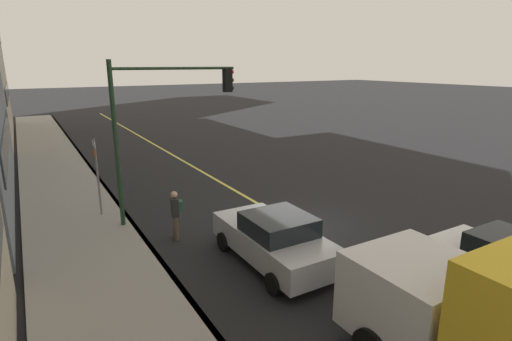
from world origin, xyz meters
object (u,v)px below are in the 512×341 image
at_px(street_sign_post, 97,173).
at_px(traffic_light_mast, 164,112).
at_px(car_silver, 275,238).
at_px(pedestrian_with_backpack, 176,211).

bearing_deg(street_sign_post, traffic_light_mast, -122.09).
height_order(car_silver, street_sign_post, street_sign_post).
xyz_separation_m(car_silver, street_sign_post, (6.37, 3.79, 1.03)).
bearing_deg(traffic_light_mast, car_silver, -162.73).
xyz_separation_m(pedestrian_with_backpack, traffic_light_mast, (1.86, -0.40, 3.09)).
relative_size(car_silver, street_sign_post, 1.43).
height_order(car_silver, traffic_light_mast, traffic_light_mast).
bearing_deg(pedestrian_with_backpack, street_sign_post, 29.53).
relative_size(traffic_light_mast, street_sign_post, 1.90).
bearing_deg(traffic_light_mast, street_sign_post, 57.91).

